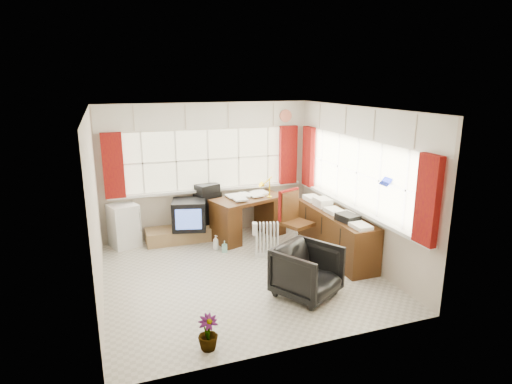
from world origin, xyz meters
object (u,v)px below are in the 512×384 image
Objects in this scene: credenza at (334,233)px; radiator at (267,242)px; mini_fridge at (124,225)px; desk at (249,215)px; desk_lamp at (270,183)px; crt_tv at (189,215)px; office_chair at (307,271)px; task_chair at (293,219)px; tv_bench at (185,234)px.

radiator is at bearing 163.23° from credenza.
credenza is 3.70m from mini_fridge.
desk_lamp is at bearing -17.77° from desk.
desk is 0.96m from radiator.
crt_tv is at bearing 171.98° from desk.
mini_fridge is (-2.26, 2.74, 0.03)m from office_chair.
desk is 3.79× the size of desk_lamp.
office_chair is (-0.47, -1.52, -0.22)m from task_chair.
crt_tv is (-1.12, 2.56, 0.16)m from office_chair.
tv_bench is at bearing 130.44° from crt_tv.
task_chair reaches higher than desk.
tv_bench is at bearing 146.29° from credenza.
desk reaches higher than mini_fridge.
office_chair is 1.48m from radiator.
credenza is (1.09, -0.33, 0.16)m from radiator.
mini_fridge is (-2.73, 1.22, -0.19)m from task_chair.
credenza is 2.59× the size of mini_fridge.
credenza is 2.62m from crt_tv.
task_chair is 2.07m from tv_bench.
crt_tv is 0.91× the size of mini_fridge.
crt_tv reaches higher than radiator.
crt_tv is (-2.19, 1.42, 0.12)m from credenza.
desk is 2.54× the size of radiator.
desk_lamp is 1.21m from radiator.
task_chair is at bearing 42.43° from office_chair.
desk is at bearing 162.23° from desk_lamp.
task_chair is at bearing 147.83° from credenza.
radiator is 1.68m from tv_bench.
credenza is 1.43× the size of tv_bench.
task_chair reaches higher than credenza.
credenza reaches higher than desk.
office_chair is at bearing -65.62° from tv_bench.
desk is 1.10m from crt_tv.
desk_lamp is 1.58m from crt_tv.
radiator is at bearing -113.66° from desk_lamp.
task_chair is at bearing 6.03° from radiator.
office_chair is 1.02× the size of mini_fridge.
office_chair is 1.12× the size of crt_tv.
desk is at bearing 119.46° from task_chair.
radiator is (-0.36, -0.82, -0.82)m from desk_lamp.
credenza is at bearing -48.87° from desk.
desk reaches higher than tv_bench.
desk is at bearing 90.76° from radiator.
mini_fridge reaches higher than office_chair.
task_chair is 1.38× the size of office_chair.
crt_tv is (-1.59, 1.04, -0.06)m from task_chair.
desk_lamp is at bearing -10.57° from crt_tv.
mini_fridge is at bearing 150.47° from radiator.
mini_fridge reaches higher than tv_bench.
radiator is at bearing -45.13° from tv_bench.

